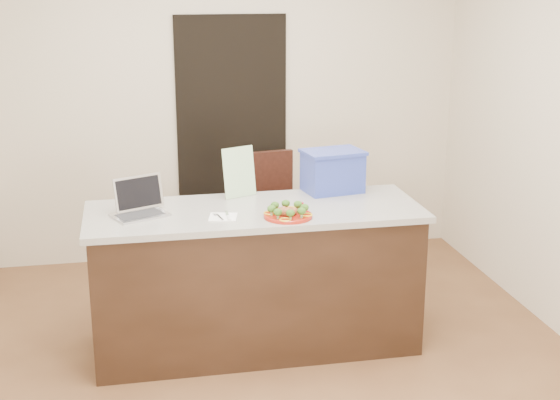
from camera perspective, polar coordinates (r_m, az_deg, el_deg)
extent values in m
plane|color=brown|center=(4.91, -1.28, -11.80)|extent=(4.00, 4.00, 0.00)
plane|color=beige|center=(6.39, -4.50, 7.58)|extent=(4.00, 0.00, 4.00)
plane|color=beige|center=(2.58, 6.33, -5.83)|extent=(4.00, 0.00, 4.00)
cube|color=black|center=(6.44, -3.52, 4.51)|extent=(0.90, 0.02, 2.00)
cube|color=black|center=(4.95, -1.81, -5.96)|extent=(2.00, 0.70, 0.88)
cube|color=beige|center=(4.79, -1.86, -0.87)|extent=(2.06, 0.76, 0.04)
cylinder|color=maroon|center=(4.62, 0.59, -1.17)|extent=(0.29, 0.29, 0.02)
torus|color=maroon|center=(4.61, 0.59, -1.09)|extent=(0.29, 0.29, 0.01)
sphere|color=brown|center=(4.61, 0.59, -0.82)|extent=(0.04, 0.04, 0.04)
sphere|color=brown|center=(4.63, 0.21, -0.74)|extent=(0.04, 0.04, 0.04)
sphere|color=brown|center=(4.60, 0.14, -0.86)|extent=(0.04, 0.04, 0.04)
sphere|color=brown|center=(4.57, 0.42, -0.95)|extent=(0.04, 0.04, 0.04)
sphere|color=brown|center=(4.58, 0.82, -0.94)|extent=(0.04, 0.04, 0.04)
sphere|color=brown|center=(4.60, 1.05, -0.84)|extent=(0.04, 0.04, 0.04)
sphere|color=brown|center=(4.63, 0.93, -0.72)|extent=(0.04, 0.04, 0.04)
ellipsoid|color=#254B14|center=(4.68, 1.32, -0.32)|extent=(0.05, 0.05, 0.04)
ellipsoid|color=#254B14|center=(4.69, 0.42, -0.25)|extent=(0.05, 0.05, 0.04)
ellipsoid|color=#254B14|center=(4.66, -0.38, -0.38)|extent=(0.05, 0.05, 0.04)
ellipsoid|color=#254B14|center=(4.59, -0.63, -0.65)|extent=(0.05, 0.05, 0.04)
ellipsoid|color=#254B14|center=(4.53, -0.16, -0.89)|extent=(0.05, 0.05, 0.04)
ellipsoid|color=#254B14|center=(4.51, 0.76, -0.96)|extent=(0.05, 0.05, 0.04)
ellipsoid|color=#254B14|center=(4.55, 1.58, -0.82)|extent=(0.05, 0.05, 0.04)
ellipsoid|color=#254B14|center=(4.62, 1.80, -0.55)|extent=(0.05, 0.05, 0.04)
torus|color=gold|center=(4.72, 0.79, -0.62)|extent=(0.07, 0.07, 0.01)
torus|color=gold|center=(4.63, -0.79, -0.95)|extent=(0.07, 0.07, 0.01)
torus|color=gold|center=(4.51, 0.38, -1.44)|extent=(0.07, 0.07, 0.01)
torus|color=gold|center=(4.60, 1.98, -1.09)|extent=(0.07, 0.07, 0.01)
cube|color=white|center=(4.62, -4.19, -1.25)|extent=(0.19, 0.19, 0.01)
cube|color=silver|center=(4.60, -4.41, -1.27)|extent=(0.03, 0.11, 0.00)
cube|color=silver|center=(4.66, -4.50, -1.04)|extent=(0.04, 0.05, 0.00)
cube|color=silver|center=(4.59, -3.76, -1.30)|extent=(0.02, 0.09, 0.01)
cube|color=silver|center=(4.67, -3.90, -0.97)|extent=(0.02, 0.10, 0.00)
cylinder|color=white|center=(4.70, 1.60, -0.67)|extent=(0.03, 0.03, 0.05)
cylinder|color=white|center=(4.69, 1.60, -0.34)|extent=(0.02, 0.02, 0.01)
cylinder|color=red|center=(4.69, 1.60, -0.23)|extent=(0.02, 0.02, 0.01)
cylinder|color=red|center=(4.70, 1.60, -0.71)|extent=(0.03, 0.03, 0.02)
cube|color=#B7B7BC|center=(4.71, -10.21, -1.10)|extent=(0.37, 0.33, 0.01)
cube|color=#B7B7BC|center=(4.78, -10.30, 0.55)|extent=(0.31, 0.18, 0.20)
cube|color=black|center=(4.78, -10.30, 0.53)|extent=(0.27, 0.15, 0.18)
cube|color=#262629|center=(4.70, -10.21, -1.04)|extent=(0.30, 0.25, 0.00)
cube|color=white|center=(5.01, -3.01, 2.05)|extent=(0.23, 0.13, 0.32)
cube|color=#2C3C9F|center=(5.14, 3.87, 2.01)|extent=(0.40, 0.31, 0.26)
cube|color=#2C3C9F|center=(5.11, 3.90, 3.52)|extent=(0.42, 0.34, 0.02)
cube|color=black|center=(5.72, -0.86, -2.26)|extent=(0.52, 0.52, 0.04)
cube|color=black|center=(5.84, -1.24, 1.03)|extent=(0.46, 0.11, 0.52)
cylinder|color=black|center=(5.60, -2.48, -5.40)|extent=(0.04, 0.04, 0.49)
cylinder|color=black|center=(5.66, 1.48, -5.12)|extent=(0.04, 0.04, 0.49)
cylinder|color=black|center=(5.96, -3.06, -4.02)|extent=(0.04, 0.04, 0.49)
cylinder|color=black|center=(6.02, 0.65, -3.78)|extent=(0.04, 0.04, 0.49)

